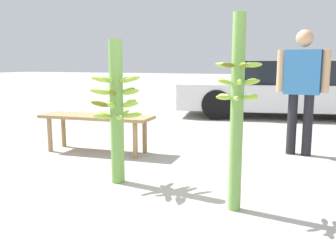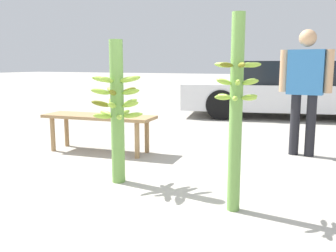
# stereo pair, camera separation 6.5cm
# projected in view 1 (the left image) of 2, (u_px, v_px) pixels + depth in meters

# --- Properties ---
(ground_plane) EXTENTS (80.00, 80.00, 0.00)m
(ground_plane) POSITION_uv_depth(u_px,v_px,m) (152.00, 207.00, 3.04)
(ground_plane) COLOR #9E998E
(banana_stalk_left) EXTENTS (0.50, 0.50, 1.38)m
(banana_stalk_left) POSITION_uv_depth(u_px,v_px,m) (117.00, 108.00, 3.58)
(banana_stalk_left) COLOR #6B9E47
(banana_stalk_left) RESTS_ON ground_plane
(banana_stalk_center) EXTENTS (0.36, 0.36, 1.53)m
(banana_stalk_center) POSITION_uv_depth(u_px,v_px,m) (237.00, 109.00, 2.87)
(banana_stalk_center) COLOR #6B9E47
(banana_stalk_center) RESTS_ON ground_plane
(vendor_person) EXTENTS (0.63, 0.21, 1.57)m
(vendor_person) POSITION_uv_depth(u_px,v_px,m) (302.00, 82.00, 4.66)
(vendor_person) COLOR black
(vendor_person) RESTS_ON ground_plane
(market_bench) EXTENTS (1.53, 0.60, 0.49)m
(market_bench) POSITION_uv_depth(u_px,v_px,m) (96.00, 120.00, 4.88)
(market_bench) COLOR #99754C
(market_bench) RESTS_ON ground_plane
(parked_car) EXTENTS (4.76, 2.79, 1.21)m
(parked_car) POSITION_uv_depth(u_px,v_px,m) (284.00, 89.00, 8.32)
(parked_car) COLOR silver
(parked_car) RESTS_ON ground_plane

